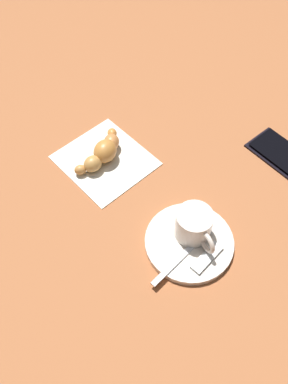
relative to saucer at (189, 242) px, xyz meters
name	(u,v)px	position (x,y,z in m)	size (l,w,h in m)	color
ground_plane	(149,204)	(-0.10, 0.03, -0.01)	(1.80, 1.80, 0.00)	#A35D36
saucer	(189,242)	(0.00, 0.00, 0.00)	(0.15, 0.15, 0.01)	silver
espresso_cup	(194,225)	(0.00, 0.01, 0.03)	(0.08, 0.06, 0.05)	silver
teaspoon	(191,247)	(0.01, -0.01, 0.01)	(0.03, 0.13, 0.01)	silver
sugar_packet	(207,257)	(0.04, -0.01, 0.01)	(0.06, 0.02, 0.01)	white
napkin	(105,160)	(-0.23, 0.06, 0.00)	(0.16, 0.15, 0.00)	white
croissant	(104,151)	(-0.23, 0.06, 0.02)	(0.06, 0.13, 0.04)	#C18442
cell_phone	(286,157)	(0.05, 0.27, 0.00)	(0.16, 0.11, 0.01)	black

